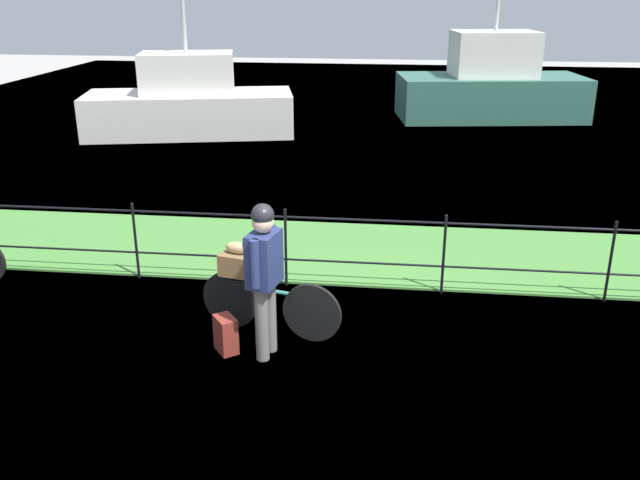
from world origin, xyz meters
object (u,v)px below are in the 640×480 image
object	(u,v)px
bicycle_main	(269,304)
wooden_crate	(238,263)
cyclist_person	(264,268)
moored_boat_near	(491,87)
backpack_on_paving	(226,334)
moored_boat_mid	(189,105)
terrier_dog	(239,247)

from	to	relation	value
bicycle_main	wooden_crate	world-z (taller)	wooden_crate
cyclist_person	moored_boat_near	world-z (taller)	moored_boat_near
bicycle_main	cyclist_person	bearing A→B (deg)	-82.70
backpack_on_paving	wooden_crate	bearing A→B (deg)	139.52
moored_boat_mid	moored_boat_near	bearing A→B (deg)	21.78
cyclist_person	moored_boat_mid	world-z (taller)	moored_boat_mid
cyclist_person	wooden_crate	bearing A→B (deg)	126.38
bicycle_main	backpack_on_paving	size ratio (longest dim) A/B	4.08
terrier_dog	moored_boat_near	bearing A→B (deg)	72.63
wooden_crate	backpack_on_paving	xyz separation A→B (m)	(-0.03, -0.54, -0.60)
bicycle_main	moored_boat_near	distance (m)	14.05
bicycle_main	terrier_dog	size ratio (longest dim) A/B	5.04
wooden_crate	cyclist_person	bearing A→B (deg)	-53.62
terrier_dog	cyclist_person	size ratio (longest dim) A/B	0.19
wooden_crate	moored_boat_near	bearing A→B (deg)	72.53
cyclist_person	backpack_on_paving	distance (m)	0.92
cyclist_person	backpack_on_paving	world-z (taller)	cyclist_person
terrier_dog	backpack_on_paving	xyz separation A→B (m)	(-0.06, -0.54, -0.80)
backpack_on_paving	moored_boat_mid	size ratio (longest dim) A/B	0.07
moored_boat_near	moored_boat_mid	distance (m)	8.53
bicycle_main	wooden_crate	xyz separation A→B (m)	(-0.35, 0.08, 0.44)
backpack_on_paving	moored_boat_near	bearing A→B (deg)	126.04
bicycle_main	wooden_crate	bearing A→B (deg)	166.94
backpack_on_paving	moored_boat_mid	distance (m)	11.41
bicycle_main	cyclist_person	xyz separation A→B (m)	(0.06, -0.48, 0.65)
cyclist_person	moored_boat_near	bearing A→B (deg)	74.74
bicycle_main	wooden_crate	distance (m)	0.57
terrier_dog	cyclist_person	xyz separation A→B (m)	(0.39, -0.55, 0.01)
bicycle_main	backpack_on_paving	distance (m)	0.62
moored_boat_near	wooden_crate	bearing A→B (deg)	-107.47
bicycle_main	moored_boat_mid	bearing A→B (deg)	111.37
moored_boat_near	bicycle_main	bearing A→B (deg)	-106.01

